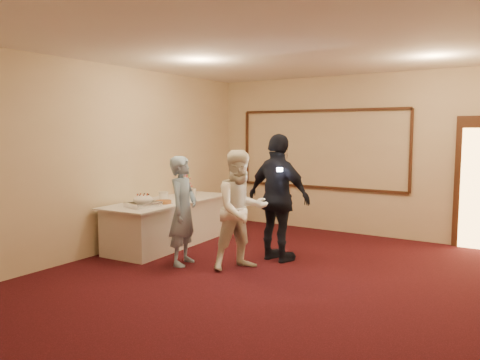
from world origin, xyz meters
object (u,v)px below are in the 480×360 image
pavlova_tray (143,201)px  plate_stack_a (164,196)px  buffet_table (169,222)px  cupcake_stand (187,187)px  man (183,211)px  plate_stack_b (191,193)px  woman (241,210)px  guest (279,198)px  tart (163,202)px

pavlova_tray → plate_stack_a: (-0.20, 0.70, -0.01)m
buffet_table → cupcake_stand: 0.97m
buffet_table → pavlova_tray: 0.88m
pavlova_tray → man: man is taller
buffet_table → plate_stack_b: (0.16, 0.41, 0.47)m
cupcake_stand → plate_stack_b: bearing=-44.4°
buffet_table → woman: 1.96m
plate_stack_b → guest: bearing=-9.0°
pavlova_tray → plate_stack_b: size_ratio=2.89×
plate_stack_a → man: 1.31m
plate_stack_a → pavlova_tray: bearing=-74.0°
cupcake_stand → plate_stack_b: cupcake_stand is taller
woman → guest: (0.25, 0.66, 0.11)m
tart → guest: guest is taller
plate_stack_a → tart: (0.29, -0.34, -0.04)m
plate_stack_b → woman: (1.66, -0.96, -0.01)m
buffet_table → woman: (1.82, -0.54, 0.46)m
buffet_table → plate_stack_b: plate_stack_b is taller
plate_stack_b → woman: 1.92m
cupcake_stand → plate_stack_b: 0.54m
cupcake_stand → man: size_ratio=0.25×
buffet_table → cupcake_stand: (-0.22, 0.79, 0.53)m
plate_stack_a → man: man is taller
cupcake_stand → guest: guest is taller
buffet_table → tart: (0.23, -0.38, 0.41)m
man → cupcake_stand: bearing=23.7°
buffet_table → guest: size_ratio=1.35×
guest → woman: bearing=81.4°
pavlova_tray → guest: 2.12m
guest → pavlova_tray: bearing=35.7°
plate_stack_a → woman: (1.89, -0.50, 0.00)m
cupcake_stand → guest: 2.39m
cupcake_stand → guest: size_ratio=0.21×
plate_stack_a → woman: size_ratio=0.10×
cupcake_stand → woman: size_ratio=0.24×
plate_stack_b → man: 1.48m
tart → cupcake_stand: bearing=110.9°
plate_stack_a → guest: bearing=4.1°
pavlova_tray → cupcake_stand: (-0.35, 1.52, 0.06)m
pavlova_tray → woman: woman is taller
man → pavlova_tray: bearing=72.0°
woman → guest: guest is taller
guest → tart: bearing=27.0°
buffet_table → tart: bearing=-59.1°
pavlova_tray → guest: guest is taller
tart → pavlova_tray: bearing=-104.7°
cupcake_stand → man: 2.00m
cupcake_stand → guest: bearing=-16.4°
man → plate_stack_a: bearing=40.7°
pavlova_tray → plate_stack_a: size_ratio=3.36×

